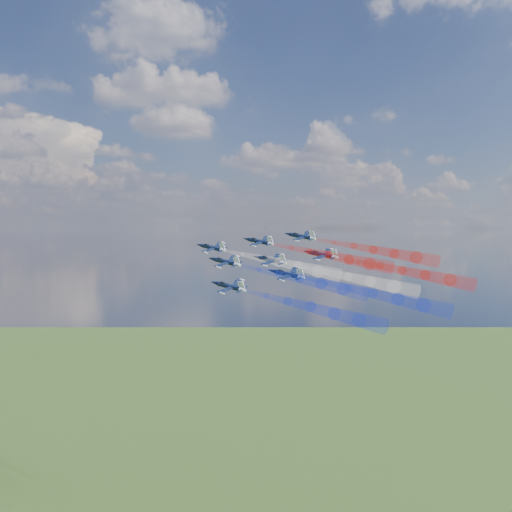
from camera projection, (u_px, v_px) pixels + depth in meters
name	position (u px, v px, depth m)	size (l,w,h in m)	color
jet_lead	(212.00, 248.00, 166.15)	(9.14, 11.43, 3.05)	black
trail_lead	(279.00, 262.00, 153.84)	(3.81, 36.77, 3.81)	white
jet_inner_left	(225.00, 262.00, 153.37)	(9.14, 11.43, 3.05)	black
trail_inner_left	(299.00, 279.00, 141.06)	(3.81, 36.77, 3.81)	#182ED0
jet_inner_right	(259.00, 241.00, 168.24)	(9.14, 11.43, 3.05)	black
trail_inner_right	(329.00, 255.00, 155.93)	(3.81, 36.77, 3.81)	red
jet_outer_left	(229.00, 286.00, 141.39)	(9.14, 11.43, 3.05)	black
trail_outer_left	(310.00, 307.00, 129.08)	(3.81, 36.77, 3.81)	#182ED0
jet_center_third	(271.00, 260.00, 154.83)	(9.14, 11.43, 3.05)	black
trail_center_third	(348.00, 277.00, 142.52)	(3.81, 36.77, 3.81)	white
jet_outer_right	(301.00, 236.00, 169.67)	(9.14, 11.43, 3.05)	black
trail_outer_right	(373.00, 250.00, 157.36)	(3.81, 36.77, 3.81)	red
jet_rear_left	(287.00, 274.00, 143.62)	(9.14, 11.43, 3.05)	black
trail_rear_left	(373.00, 294.00, 131.31)	(3.81, 36.77, 3.81)	#182ED0
jet_rear_right	(322.00, 255.00, 157.09)	(9.14, 11.43, 3.05)	black
trail_rear_right	(402.00, 271.00, 144.78)	(3.81, 36.77, 3.81)	red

